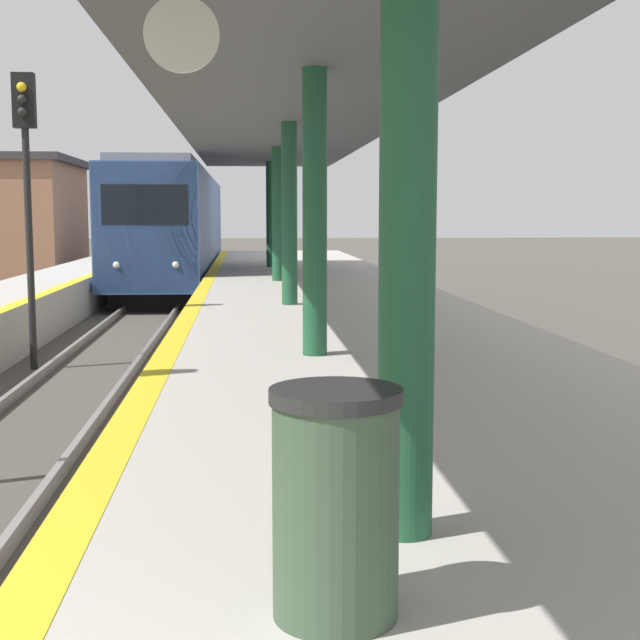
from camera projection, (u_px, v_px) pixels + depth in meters
train at (176, 227)px, 33.65m from camera, size 2.79×21.25×4.28m
signal_mid at (26, 166)px, 14.90m from camera, size 0.36×0.31×4.98m
station_canopy at (289, 121)px, 16.11m from camera, size 4.22×29.95×3.53m
trash_bin at (336, 503)px, 3.64m from camera, size 0.55×0.55×0.96m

